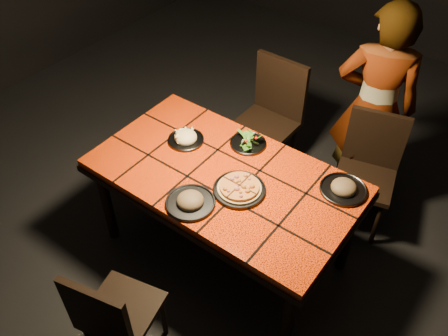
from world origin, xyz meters
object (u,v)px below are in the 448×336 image
Objects in this scene: dining_table at (224,183)px; chair_far_right at (368,164)px; plate_pasta at (186,138)px; diner at (374,108)px; chair_far_left at (272,112)px; plate_pizza at (239,188)px; chair_near at (112,314)px.

dining_table is 1.08m from chair_far_right.
diner is at bearing 50.53° from plate_pasta.
chair_far_left is 1.10× the size of chair_far_right.
chair_far_left is at bearing 111.78° from plate_pizza.
chair_near is 3.50× the size of plate_pasta.
dining_table is 1.97× the size of chair_near.
dining_table is at bearing -14.46° from plate_pasta.
chair_far_left reaches higher than plate_pizza.
plate_pizza reaches higher than dining_table.
plate_pizza is 1.31× the size of plate_pasta.
diner is at bearing 67.57° from dining_table.
dining_table is 0.99m from chair_near.
plate_pasta is (-0.84, -1.02, -0.01)m from diner.
chair_far_left is (-0.24, 0.93, -0.12)m from dining_table.
plate_pizza is at bearing -21.03° from dining_table.
dining_table is 5.26× the size of plate_pizza.
dining_table is 6.88× the size of plate_pasta.
plate_pizza is at bearing -16.44° from plate_pasta.
diner reaches higher than dining_table.
chair_near is at bearing -90.14° from dining_table.
plate_pasta is (-0.38, 1.07, 0.30)m from chair_near.
chair_near reaches higher than plate_pizza.
chair_far_left reaches higher than chair_far_right.
chair_far_right is 3.72× the size of plate_pasta.
diner reaches higher than chair_far_right.
plate_pizza is at bearing -67.53° from chair_far_left.
plate_pasta is (-0.54, 0.16, 0.00)m from plate_pizza.
chair_near is 2.67× the size of plate_pizza.
plate_pizza is (-0.43, -0.94, 0.27)m from chair_far_right.
chair_near is (-0.00, -0.97, -0.20)m from dining_table.
plate_pizza is (0.16, 0.91, 0.30)m from chair_near.
chair_near reaches higher than dining_table.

